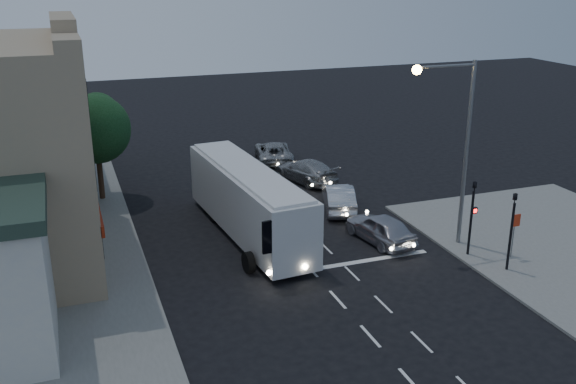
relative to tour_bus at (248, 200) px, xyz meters
name	(u,v)px	position (x,y,z in m)	size (l,w,h in m)	color
ground	(328,289)	(1.53, -6.83, -1.95)	(120.00, 120.00, 0.00)	black
sidewalk_far	(11,257)	(-11.47, 1.17, -1.89)	(12.00, 50.00, 0.12)	slate
road_markings	(326,254)	(2.82, -3.52, -1.95)	(8.00, 30.55, 0.01)	silver
tour_bus	(248,200)	(0.00, 0.00, 0.00)	(3.46, 11.92, 3.61)	silver
car_suv	(380,228)	(6.00, -3.03, -1.21)	(1.74, 4.33, 1.48)	#AFAFB8
car_sedan_a	(339,197)	(5.89, 1.86, -1.21)	(1.57, 4.49, 1.48)	silver
car_sedan_b	(305,170)	(6.01, 7.37, -1.22)	(2.04, 5.02, 1.46)	#989898
car_sedan_c	(274,152)	(5.49, 12.25, -1.22)	(2.41, 5.23, 1.45)	gray
traffic_signal_main	(472,209)	(9.13, -6.05, 0.47)	(0.25, 0.35, 4.10)	black
traffic_signal_side	(512,222)	(9.83, -8.03, 0.47)	(0.18, 0.15, 4.10)	black
regulatory_sign	(515,229)	(10.83, -7.06, -0.35)	(0.45, 0.12, 2.20)	slate
streetlight	(456,134)	(8.87, -4.63, 3.78)	(3.32, 0.44, 9.00)	slate
low_building_north	(3,133)	(-11.97, 13.17, 1.44)	(9.40, 9.40, 6.50)	beige
street_tree	(95,126)	(-6.68, 8.20, 2.55)	(4.00, 4.00, 6.20)	black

